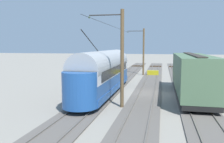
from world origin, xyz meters
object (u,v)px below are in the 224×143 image
object	(u,v)px
boxcar_adjacent	(192,74)
track_end_bumper	(153,73)
vintage_streetcar	(104,71)
catenary_pole_mid_near	(121,57)
catenary_pole_foreground	(143,51)

from	to	relation	value
boxcar_adjacent	track_end_bumper	world-z (taller)	boxcar_adjacent
vintage_streetcar	catenary_pole_mid_near	bearing A→B (deg)	118.88
vintage_streetcar	catenary_pole_foreground	world-z (taller)	catenary_pole_foreground
catenary_pole_foreground	track_end_bumper	bearing A→B (deg)	167.19
boxcar_adjacent	catenary_pole_foreground	bearing A→B (deg)	-69.73
catenary_pole_foreground	catenary_pole_mid_near	size ratio (longest dim) A/B	1.00
vintage_streetcar	boxcar_adjacent	xyz separation A→B (m)	(-8.35, -0.40, -0.09)
catenary_pole_mid_near	track_end_bumper	distance (m)	20.73
catenary_pole_mid_near	track_end_bumper	xyz separation A→B (m)	(-1.64, -20.36, -3.53)
catenary_pole_foreground	track_end_bumper	distance (m)	3.91
boxcar_adjacent	catenary_pole_foreground	size ratio (longest dim) A/B	1.72
catenary_pole_mid_near	catenary_pole_foreground	bearing A→B (deg)	-90.00
vintage_streetcar	catenary_pole_foreground	distance (m)	16.43
vintage_streetcar	boxcar_adjacent	distance (m)	8.36
track_end_bumper	catenary_pole_mid_near	bearing A→B (deg)	85.40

